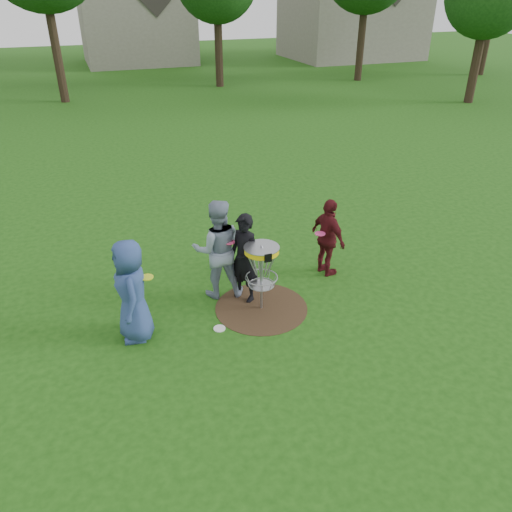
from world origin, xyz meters
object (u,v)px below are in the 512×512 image
object	(u,v)px
player_grey	(218,249)
player_maroon	(328,238)
player_black	(244,258)
disc_golf_basket	(262,262)
player_blue	(132,291)

from	to	relation	value
player_grey	player_maroon	size ratio (longest dim) A/B	1.19
player_maroon	player_grey	bearing A→B (deg)	78.19
player_black	disc_golf_basket	distance (m)	0.50
player_blue	player_maroon	size ratio (longest dim) A/B	1.11
player_blue	player_black	world-z (taller)	player_blue
player_black	disc_golf_basket	bearing A→B (deg)	-11.44
player_blue	disc_golf_basket	distance (m)	2.39
player_grey	player_blue	bearing A→B (deg)	35.58
player_blue	disc_golf_basket	bearing A→B (deg)	95.57
player_blue	player_maroon	world-z (taller)	player_blue
player_maroon	player_blue	bearing A→B (deg)	89.85
player_blue	player_black	bearing A→B (deg)	107.15
player_black	player_grey	world-z (taller)	player_grey
player_black	player_maroon	xyz separation A→B (m)	(1.97, 0.31, -0.05)
player_maroon	disc_golf_basket	size ratio (longest dim) A/B	1.24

